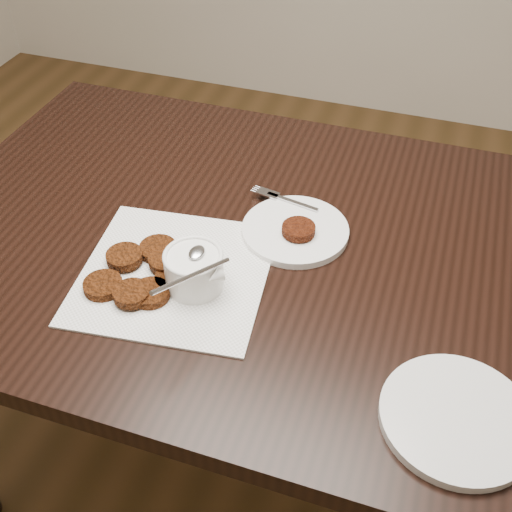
{
  "coord_description": "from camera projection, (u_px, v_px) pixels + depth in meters",
  "views": [
    {
      "loc": [
        0.32,
        -0.77,
        1.52
      ],
      "look_at": [
        0.07,
        -0.02,
        0.8
      ],
      "focal_mm": 44.17,
      "sensor_mm": 36.0,
      "label": 1
    }
  ],
  "objects": [
    {
      "name": "table",
      "position": [
        273.0,
        368.0,
        1.42
      ],
      "size": [
        1.4,
        0.9,
        0.75
      ],
      "primitive_type": "cube",
      "color": "black",
      "rests_on": "floor"
    },
    {
      "name": "plate_with_patty",
      "position": [
        295.0,
        227.0,
        1.18
      ],
      "size": [
        0.24,
        0.24,
        0.03
      ],
      "primitive_type": null,
      "rotation": [
        0.0,
        0.0,
        -0.2
      ],
      "color": "white",
      "rests_on": "table"
    },
    {
      "name": "plate_empty",
      "position": [
        457.0,
        418.0,
        0.88
      ],
      "size": [
        0.27,
        0.27,
        0.02
      ],
      "primitive_type": "cylinder",
      "rotation": [
        0.0,
        0.0,
        0.26
      ],
      "color": "silver",
      "rests_on": "table"
    },
    {
      "name": "floor",
      "position": [
        234.0,
        472.0,
        1.64
      ],
      "size": [
        4.0,
        4.0,
        0.0
      ],
      "primitive_type": "plane",
      "color": "brown",
      "rests_on": "ground"
    },
    {
      "name": "patty_cluster",
      "position": [
        145.0,
        274.0,
        1.09
      ],
      "size": [
        0.29,
        0.29,
        0.02
      ],
      "primitive_type": null,
      "rotation": [
        0.0,
        0.0,
        -0.38
      ],
      "color": "#6C2C0E",
      "rests_on": "napkin"
    },
    {
      "name": "sauce_ramekin",
      "position": [
        193.0,
        255.0,
        1.04
      ],
      "size": [
        0.14,
        0.14,
        0.14
      ],
      "primitive_type": null,
      "rotation": [
        0.0,
        0.0,
        -0.09
      ],
      "color": "white",
      "rests_on": "napkin"
    },
    {
      "name": "napkin",
      "position": [
        174.0,
        273.0,
        1.11
      ],
      "size": [
        0.36,
        0.36,
        0.0
      ],
      "primitive_type": "cube",
      "rotation": [
        0.0,
        0.0,
        0.12
      ],
      "color": "white",
      "rests_on": "table"
    }
  ]
}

